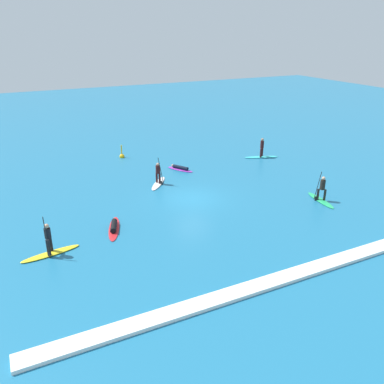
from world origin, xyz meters
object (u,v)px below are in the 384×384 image
object	(u,v)px
surfer_on_teal_board	(262,153)
surfer_on_white_board	(158,178)
surfer_on_yellow_board	(50,247)
surfer_on_purple_board	(180,168)
marker_buoy	(122,156)
surfer_on_green_board	(321,194)
surfer_on_red_board	(114,227)

from	to	relation	value
surfer_on_teal_board	surfer_on_white_board	world-z (taller)	surfer_on_white_board
surfer_on_yellow_board	surfer_on_white_board	bearing A→B (deg)	-151.45
surfer_on_teal_board	surfer_on_white_board	xyz separation A→B (m)	(-11.28, -2.14, -0.00)
surfer_on_purple_board	marker_buoy	world-z (taller)	marker_buoy
surfer_on_teal_board	surfer_on_white_board	size ratio (longest dim) A/B	1.19
surfer_on_purple_board	surfer_on_yellow_board	size ratio (longest dim) A/B	0.77
surfer_on_white_board	surfer_on_green_board	world-z (taller)	surfer_on_white_board
surfer_on_white_board	surfer_on_purple_board	bearing A→B (deg)	165.85
surfer_on_purple_board	surfer_on_green_board	distance (m)	12.10
surfer_on_teal_board	surfer_on_white_board	distance (m)	11.48
surfer_on_teal_board	surfer_on_yellow_board	distance (m)	22.41
surfer_on_teal_board	surfer_on_yellow_board	size ratio (longest dim) A/B	1.01
surfer_on_white_board	marker_buoy	size ratio (longest dim) A/B	2.07
surfer_on_red_board	surfer_on_yellow_board	bearing A→B (deg)	128.24
surfer_on_green_board	marker_buoy	size ratio (longest dim) A/B	2.31
surfer_on_yellow_board	surfer_on_red_board	size ratio (longest dim) A/B	1.00
surfer_on_white_board	surfer_on_yellow_board	xyz separation A→B (m)	(-9.10, -7.19, 0.01)
surfer_on_yellow_board	marker_buoy	bearing A→B (deg)	-129.28
surfer_on_teal_board	surfer_on_red_board	xyz separation A→B (m)	(-16.49, -7.99, -0.32)
surfer_on_red_board	surfer_on_green_board	bearing A→B (deg)	-79.77
surfer_on_purple_board	marker_buoy	bearing A→B (deg)	1.09
surfer_on_yellow_board	marker_buoy	world-z (taller)	surfer_on_yellow_board
surfer_on_yellow_board	surfer_on_green_board	size ratio (longest dim) A/B	1.06
surfer_on_teal_board	surfer_on_green_board	distance (m)	10.46
surfer_on_purple_board	surfer_on_white_board	world-z (taller)	surfer_on_white_board
surfer_on_yellow_board	surfer_on_teal_board	bearing A→B (deg)	-165.16
surfer_on_white_board	surfer_on_yellow_board	size ratio (longest dim) A/B	0.85
surfer_on_teal_board	surfer_on_yellow_board	xyz separation A→B (m)	(-20.38, -9.33, 0.01)
surfer_on_white_board	surfer_on_yellow_board	distance (m)	11.60
surfer_on_green_board	surfer_on_purple_board	bearing A→B (deg)	39.59
surfer_on_green_board	surfer_on_yellow_board	bearing A→B (deg)	95.87
surfer_on_yellow_board	surfer_on_red_board	bearing A→B (deg)	-170.68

